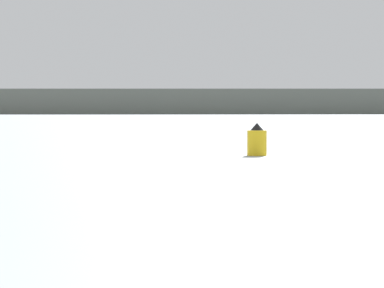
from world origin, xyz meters
TOP-DOWN VIEW (x-y plane):
  - channel_buoy at (1.76, 39.43)m, footprint 1.29×1.29m

SIDE VIEW (x-z plane):
  - channel_buoy at x=1.76m, z-range -0.11..2.05m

